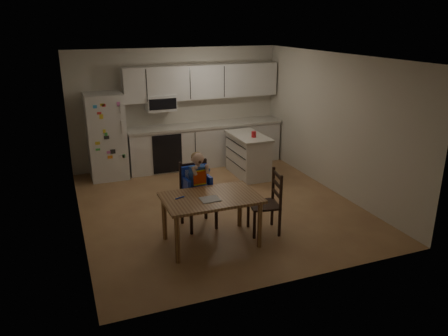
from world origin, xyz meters
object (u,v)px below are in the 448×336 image
Objects in this scene: chair_booster at (197,182)px; chair_side at (270,198)px; kitchen_island at (248,155)px; dining_table at (211,203)px; refrigerator at (106,136)px; red_cup at (254,134)px.

chair_side is (0.95, -0.59, -0.18)m from chair_booster.
chair_booster is (-1.68, -1.85, 0.29)m from kitchen_island.
chair_side reaches higher than kitchen_island.
chair_side is (0.94, 0.03, -0.08)m from dining_table.
chair_booster reaches higher than chair_side.
red_cup is (2.70, -1.11, 0.05)m from refrigerator.
chair_booster is 1.26× the size of chair_side.
chair_booster reaches higher than kitchen_island.
kitchen_island is at bearing 43.55° from chair_booster.
chair_side is at bearing 1.98° from dining_table.
refrigerator is 2.92m from red_cup.
chair_side is at bearing -59.82° from refrigerator.
chair_side is at bearing -35.95° from chair_booster.
chair_booster is at bearing -111.26° from chair_side.
chair_booster is (1.00, -2.75, -0.13)m from refrigerator.
kitchen_island reaches higher than dining_table.
refrigerator is at bearing 161.23° from kitchen_island.
kitchen_island is 2.54m from chair_side.
chair_side is (-0.73, -2.43, 0.11)m from kitchen_island.
chair_booster is 1.13m from chair_side.
dining_table is (-1.68, -2.47, 0.19)m from kitchen_island.
refrigerator is at bearing 106.51° from dining_table.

